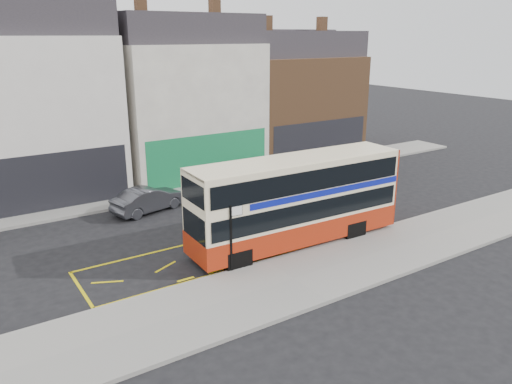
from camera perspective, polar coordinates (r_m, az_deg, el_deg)
ground at (r=21.16m, az=0.52°, el=-7.80°), size 120.00×120.00×0.00m
pavement at (r=19.46m, az=4.33°, el=-10.02°), size 40.00×4.00×0.15m
kerb at (r=20.85m, az=1.09°, el=-7.99°), size 40.00×0.15×0.15m
far_pavement at (r=30.29m, az=-11.09°, el=-0.03°), size 50.00×3.00×0.15m
road_markings at (r=22.39m, az=-1.77°, el=-6.32°), size 14.00×3.40×0.01m
terrace_left at (r=31.53m, az=-23.91°, el=9.28°), size 8.00×8.01×11.80m
terrace_green_shop at (r=34.19m, az=-8.69°, el=10.68°), size 9.00×8.01×11.30m
terrace_right at (r=38.84m, az=3.70°, el=10.91°), size 9.00×8.01×10.30m
double_decker_bus at (r=22.11m, az=4.74°, el=-0.87°), size 10.05×2.63×3.99m
bus_stop_post at (r=19.35m, az=-2.77°, el=-4.49°), size 0.68×0.14×2.73m
car_grey at (r=27.20m, az=-12.14°, el=-0.81°), size 4.29×2.38×1.34m
car_white at (r=31.91m, az=3.14°, el=2.27°), size 4.63×2.14×1.31m
street_tree_right at (r=32.78m, az=-2.66°, el=7.56°), size 2.29×2.29×4.95m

